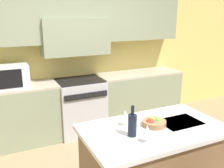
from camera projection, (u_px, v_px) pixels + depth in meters
back_cabinetry at (73, 38)px, 4.25m from camera, size 10.00×0.46×2.70m
back_counter at (80, 105)px, 4.34m from camera, size 3.94×0.62×0.95m
range_stove at (80, 106)px, 4.32m from camera, size 0.77×0.70×0.94m
microwave at (9, 76)px, 3.72m from camera, size 0.55×0.39×0.33m
kitchen_island at (152, 166)px, 2.64m from camera, size 1.46×0.86×0.90m
wine_bottle at (132, 125)px, 2.32m from camera, size 0.08×0.08×0.30m
wine_glass_near at (147, 131)px, 2.20m from camera, size 0.07×0.07×0.17m
wine_glass_far at (125, 115)px, 2.54m from camera, size 0.07×0.07×0.17m
fruit_bowl at (154, 123)px, 2.56m from camera, size 0.25×0.25×0.09m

